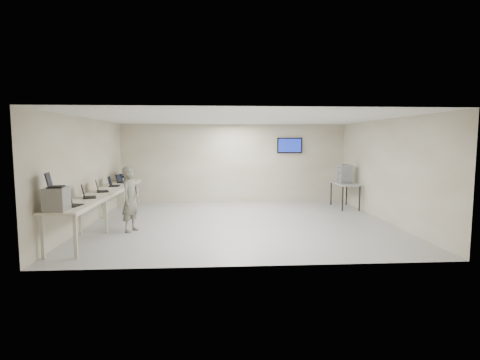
{
  "coord_description": "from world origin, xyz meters",
  "views": [
    {
      "loc": [
        -0.66,
        -9.91,
        2.21
      ],
      "look_at": [
        0.0,
        0.2,
        1.15
      ],
      "focal_mm": 28.0,
      "sensor_mm": 36.0,
      "label": 1
    }
  ],
  "objects": [
    {
      "name": "monitor_near",
      "position": [
        -3.6,
        2.35,
        1.16
      ],
      "size": [
        0.19,
        0.43,
        0.43
      ],
      "color": "black",
      "rests_on": "workbench"
    },
    {
      "name": "soldier",
      "position": [
        -2.73,
        -0.76,
        0.8
      ],
      "size": [
        0.56,
        0.68,
        1.6
      ],
      "primitive_type": "imported",
      "rotation": [
        0.0,
        0.0,
        1.22
      ],
      "color": "#5D6155",
      "rests_on": "ground"
    },
    {
      "name": "laptop_3",
      "position": [
        -3.65,
        1.09,
        0.98
      ],
      "size": [
        0.36,
        0.41,
        0.3
      ],
      "rotation": [
        0.0,
        0.0,
        0.12
      ],
      "color": "black",
      "rests_on": "workbench"
    },
    {
      "name": "laptop_4",
      "position": [
        -3.62,
        2.0,
        0.97
      ],
      "size": [
        0.39,
        0.41,
        0.27
      ],
      "rotation": [
        0.0,
        0.0,
        -0.34
      ],
      "color": "black",
      "rests_on": "workbench"
    },
    {
      "name": "laptop_0",
      "position": [
        -3.6,
        -2.24,
        0.97
      ],
      "size": [
        0.36,
        0.41,
        0.29
      ],
      "rotation": [
        0.0,
        0.0,
        -0.19
      ],
      "color": "black",
      "rests_on": "workbench"
    },
    {
      "name": "room",
      "position": [
        0.03,
        0.06,
        1.41
      ],
      "size": [
        8.01,
        7.01,
        2.81
      ],
      "color": "#A4A4A4",
      "rests_on": "ground"
    },
    {
      "name": "laptop_2",
      "position": [
        -3.65,
        -0.1,
        0.98
      ],
      "size": [
        0.44,
        0.47,
        0.31
      ],
      "rotation": [
        0.0,
        0.0,
        0.33
      ],
      "color": "black",
      "rests_on": "workbench"
    },
    {
      "name": "storage_bins",
      "position": [
        3.58,
        2.1,
        1.14
      ],
      "size": [
        0.39,
        0.43,
        0.61
      ],
      "color": "gray",
      "rests_on": "side_table"
    },
    {
      "name": "monitor_far",
      "position": [
        -3.6,
        2.75,
        1.16
      ],
      "size": [
        0.19,
        0.43,
        0.42
      ],
      "color": "black",
      "rests_on": "workbench"
    },
    {
      "name": "laptop_on_box",
      "position": [
        -3.71,
        -2.75,
        1.42
      ],
      "size": [
        0.35,
        0.4,
        0.28
      ],
      "rotation": [
        0.0,
        0.0,
        0.17
      ],
      "color": "black",
      "rests_on": "equipment_box"
    },
    {
      "name": "side_table",
      "position": [
        3.6,
        2.1,
        0.76
      ],
      "size": [
        0.65,
        1.38,
        0.83
      ],
      "color": "#929698",
      "rests_on": "ground"
    },
    {
      "name": "equipment_box",
      "position": [
        -3.65,
        -2.75,
        1.12
      ],
      "size": [
        0.38,
        0.43,
        0.45
      ],
      "primitive_type": "cube",
      "rotation": [
        0.0,
        0.0,
        0.02
      ],
      "color": "slate",
      "rests_on": "workbench"
    },
    {
      "name": "laptop_1",
      "position": [
        -3.64,
        -1.14,
        0.98
      ],
      "size": [
        0.43,
        0.46,
        0.31
      ],
      "rotation": [
        0.0,
        0.0,
        0.32
      ],
      "color": "black",
      "rests_on": "workbench"
    },
    {
      "name": "workbench",
      "position": [
        -3.59,
        0.0,
        0.83
      ],
      "size": [
        0.76,
        6.0,
        0.9
      ],
      "color": "beige",
      "rests_on": "ground"
    }
  ]
}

